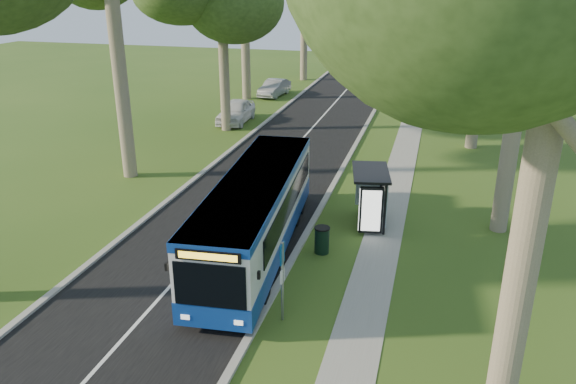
# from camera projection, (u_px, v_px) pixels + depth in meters

# --- Properties ---
(ground) EXTENTS (120.00, 120.00, 0.00)m
(ground) POSITION_uv_depth(u_px,v_px,m) (283.00, 276.00, 19.51)
(ground) COLOR #33541A
(ground) RESTS_ON ground
(road) EXTENTS (7.00, 100.00, 0.02)m
(road) POSITION_uv_depth(u_px,v_px,m) (270.00, 175.00, 29.35)
(road) COLOR black
(road) RESTS_ON ground
(kerb_east) EXTENTS (0.25, 100.00, 0.12)m
(kerb_east) POSITION_uv_depth(u_px,v_px,m) (336.00, 180.00, 28.48)
(kerb_east) COLOR #9E9B93
(kerb_east) RESTS_ON ground
(kerb_west) EXTENTS (0.25, 100.00, 0.12)m
(kerb_west) POSITION_uv_depth(u_px,v_px,m) (208.00, 168.00, 30.18)
(kerb_west) COLOR #9E9B93
(kerb_west) RESTS_ON ground
(centre_line) EXTENTS (0.12, 100.00, 0.00)m
(centre_line) POSITION_uv_depth(u_px,v_px,m) (270.00, 175.00, 29.35)
(centre_line) COLOR white
(centre_line) RESTS_ON road
(footpath) EXTENTS (1.50, 100.00, 0.02)m
(footpath) POSITION_uv_depth(u_px,v_px,m) (396.00, 186.00, 27.77)
(footpath) COLOR gray
(footpath) RESTS_ON ground
(bus) EXTENTS (3.28, 11.36, 2.97)m
(bus) POSITION_uv_depth(u_px,v_px,m) (256.00, 214.00, 20.72)
(bus) COLOR white
(bus) RESTS_ON ground
(bus_stop_sign) EXTENTS (0.09, 0.37, 2.62)m
(bus_stop_sign) POSITION_uv_depth(u_px,v_px,m) (282.00, 273.00, 16.49)
(bus_stop_sign) COLOR gray
(bus_stop_sign) RESTS_ON ground
(bus_shelter) EXTENTS (1.92, 2.91, 2.31)m
(bus_shelter) POSITION_uv_depth(u_px,v_px,m) (372.00, 190.00, 22.77)
(bus_shelter) COLOR black
(bus_shelter) RESTS_ON ground
(litter_bin) EXTENTS (0.59, 0.59, 1.04)m
(litter_bin) POSITION_uv_depth(u_px,v_px,m) (322.00, 240.00, 21.01)
(litter_bin) COLOR black
(litter_bin) RESTS_ON ground
(car_white) EXTENTS (2.07, 4.72, 1.58)m
(car_white) POSITION_uv_depth(u_px,v_px,m) (236.00, 111.00, 39.53)
(car_white) COLOR silver
(car_white) RESTS_ON ground
(car_silver) EXTENTS (1.94, 4.35, 1.39)m
(car_silver) POSITION_uv_depth(u_px,v_px,m) (274.00, 88.00, 48.16)
(car_silver) COLOR #96999D
(car_silver) RESTS_ON ground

